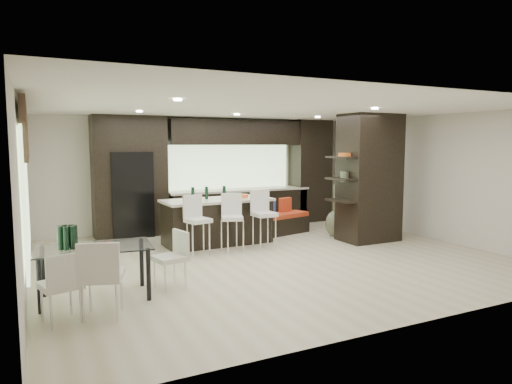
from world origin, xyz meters
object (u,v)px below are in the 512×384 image
kitchen_island (217,221)px  chair_far (61,290)px  stool_left (198,231)px  stool_right (264,225)px  chair_near (103,281)px  dining_table (95,273)px  floor_vase (335,211)px  chair_end (170,262)px  stool_mid (232,228)px  bench (283,223)px

kitchen_island → chair_far: kitchen_island is taller
stool_left → kitchen_island: bearing=34.3°
stool_right → chair_near: 4.18m
chair_near → stool_right: bearing=53.3°
stool_right → dining_table: size_ratio=0.64×
stool_right → dining_table: (-3.41, -1.68, -0.11)m
stool_right → stool_left: bearing=177.7°
floor_vase → chair_end: size_ratio=1.56×
floor_vase → dining_table: 5.71m
kitchen_island → chair_far: size_ratio=2.88×
stool_mid → chair_end: 2.40m
chair_near → bench: bearing=56.2°
stool_left → chair_end: size_ratio=1.19×
dining_table → chair_far: (-0.46, -0.70, 0.04)m
chair_far → chair_end: 1.64m
bench → chair_end: 4.46m
stool_mid → chair_far: size_ratio=1.15×
kitchen_island → stool_right: bearing=-50.4°
stool_mid → floor_vase: (2.63, 0.28, 0.14)m
floor_vase → kitchen_island: bearing=169.2°
stool_left → stool_right: bearing=-14.6°
bench → floor_vase: bearing=-57.9°
dining_table → floor_vase: bearing=24.7°
stool_left → stool_right: size_ratio=0.97×
chair_far → chair_end: size_ratio=1.03×
stool_right → chair_far: 4.55m
bench → dining_table: bearing=-162.0°
stool_left → stool_right: stool_right is taller
kitchen_island → chair_end: 3.00m
bench → chair_near: (-4.49, -3.53, 0.20)m
bench → chair_near: 5.72m
kitchen_island → chair_far: 4.50m
stool_right → dining_table: 3.81m
kitchen_island → chair_end: bearing=-126.1°
stool_mid → stool_left: bearing=-160.6°
chair_near → chair_far: 0.46m
kitchen_island → dining_table: (-2.72, -2.47, -0.11)m
kitchen_island → floor_vase: size_ratio=1.90×
bench → chair_far: 6.07m
stool_left → floor_vase: bearing=-9.4°
stool_right → floor_vase: size_ratio=0.79×
bench → chair_far: chair_far is taller
kitchen_island → bench: bearing=8.9°
floor_vase → chair_near: size_ratio=1.35×
floor_vase → chair_far: size_ratio=1.52×
chair_far → dining_table: bearing=41.7°
stool_mid → floor_vase: 2.65m
stool_right → chair_near: size_ratio=1.07×
stool_mid → chair_end: stool_mid is taller
stool_right → bench: bearing=44.0°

